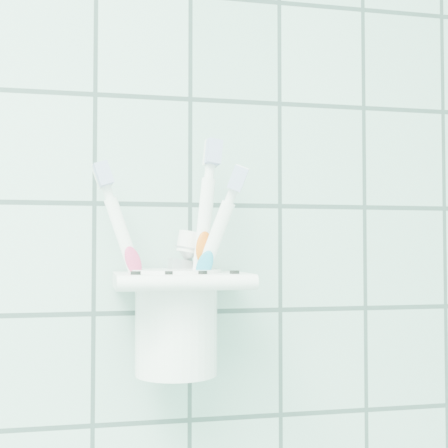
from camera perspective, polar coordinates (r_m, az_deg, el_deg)
name	(u,v)px	position (r m, az deg, el deg)	size (l,w,h in m)	color
holder_bracket	(180,282)	(0.58, -4.00, -5.30)	(0.12, 0.10, 0.04)	white
cup	(176,317)	(0.58, -4.38, -8.50)	(0.08, 0.08, 0.10)	white
toothbrush_pink	(168,257)	(0.57, -5.18, -3.07)	(0.07, 0.02, 0.20)	white
toothbrush_blue	(190,249)	(0.57, -3.11, -2.28)	(0.04, 0.03, 0.21)	white
toothbrush_orange	(168,258)	(0.59, -5.15, -3.08)	(0.07, 0.05, 0.19)	white
toothpaste_tube	(170,286)	(0.59, -4.96, -5.68)	(0.05, 0.03, 0.13)	silver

